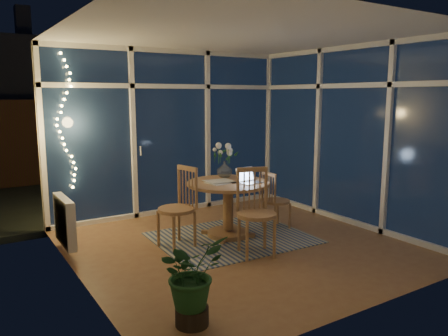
{
  "coord_description": "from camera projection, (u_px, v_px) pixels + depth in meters",
  "views": [
    {
      "loc": [
        -3.02,
        -4.4,
        1.89
      ],
      "look_at": [
        -0.09,
        0.25,
        0.97
      ],
      "focal_mm": 35.0,
      "sensor_mm": 36.0,
      "label": 1
    }
  ],
  "objects": [
    {
      "name": "phone",
      "position": [
        235.0,
        182.0,
        5.74
      ],
      "size": [
        0.11,
        0.06,
        0.01
      ],
      "primitive_type": "cube",
      "rotation": [
        0.0,
        0.0,
        -0.05
      ],
      "color": "black",
      "rests_on": "dining_table"
    },
    {
      "name": "window_wall_back",
      "position": [
        172.0,
        132.0,
        6.99
      ],
      "size": [
        4.0,
        0.1,
        2.6
      ],
      "primitive_type": "cube",
      "color": "white",
      "rests_on": "floor"
    },
    {
      "name": "newspapers",
      "position": [
        218.0,
        182.0,
        5.77
      ],
      "size": [
        0.36,
        0.29,
        0.02
      ],
      "primitive_type": "cube",
      "rotation": [
        0.0,
        0.0,
        -0.06
      ],
      "color": "silver",
      "rests_on": "dining_table"
    },
    {
      "name": "garden_shrubs",
      "position": [
        98.0,
        176.0,
        7.91
      ],
      "size": [
        0.9,
        0.9,
        0.9
      ],
      "primitive_type": "sphere",
      "color": "#163117",
      "rests_on": "ground"
    },
    {
      "name": "chair_front",
      "position": [
        257.0,
        212.0,
        5.14
      ],
      "size": [
        0.61,
        0.61,
        1.05
      ],
      "primitive_type": "cube",
      "rotation": [
        0.0,
        0.0,
        -0.32
      ],
      "color": "olive",
      "rests_on": "floor"
    },
    {
      "name": "radiator",
      "position": [
        64.0,
        221.0,
        5.23
      ],
      "size": [
        0.1,
        0.7,
        0.58
      ],
      "primitive_type": "cube",
      "color": "silver",
      "rests_on": "wall_left"
    },
    {
      "name": "fairy_lights",
      "position": [
        65.0,
        122.0,
        6.01
      ],
      "size": [
        0.24,
        0.1,
        1.85
      ],
      "primitive_type": null,
      "color": "#FFD466",
      "rests_on": "window_wall_back"
    },
    {
      "name": "chair_left",
      "position": [
        176.0,
        207.0,
        5.41
      ],
      "size": [
        0.56,
        0.56,
        1.03
      ],
      "primitive_type": "cube",
      "rotation": [
        0.0,
        0.0,
        -1.38
      ],
      "color": "olive",
      "rests_on": "floor"
    },
    {
      "name": "wall_back",
      "position": [
        171.0,
        132.0,
        7.02
      ],
      "size": [
        4.0,
        0.04,
        2.6
      ],
      "primitive_type": "cube",
      "color": "silver",
      "rests_on": "floor"
    },
    {
      "name": "dining_table",
      "position": [
        228.0,
        209.0,
        5.86
      ],
      "size": [
        1.14,
        1.14,
        0.75
      ],
      "primitive_type": "cylinder",
      "rotation": [
        0.0,
        0.0,
        -0.04
      ],
      "color": "olive",
      "rests_on": "floor"
    },
    {
      "name": "chair_right",
      "position": [
        277.0,
        200.0,
        6.2
      ],
      "size": [
        0.39,
        0.39,
        0.84
      ],
      "primitive_type": "cube",
      "rotation": [
        0.0,
        0.0,
        1.57
      ],
      "color": "olive",
      "rests_on": "floor"
    },
    {
      "name": "garden_patio",
      "position": [
        135.0,
        181.0,
        10.01
      ],
      "size": [
        12.0,
        6.0,
        0.1
      ],
      "primitive_type": "cube",
      "color": "black",
      "rests_on": "ground"
    },
    {
      "name": "garden_fence",
      "position": [
        105.0,
        139.0,
        10.0
      ],
      "size": [
        11.0,
        0.08,
        1.8
      ],
      "primitive_type": "cube",
      "color": "#3E2B16",
      "rests_on": "ground"
    },
    {
      "name": "wall_right",
      "position": [
        353.0,
        136.0,
        6.4
      ],
      "size": [
        0.04,
        4.0,
        2.6
      ],
      "primitive_type": "cube",
      "color": "silver",
      "rests_on": "floor"
    },
    {
      "name": "rug",
      "position": [
        232.0,
        238.0,
        5.84
      ],
      "size": [
        2.03,
        1.65,
        0.01
      ],
      "primitive_type": "cube",
      "rotation": [
        0.0,
        0.0,
        -0.04
      ],
      "color": "#BAB597",
      "rests_on": "floor"
    },
    {
      "name": "window_wall_right",
      "position": [
        351.0,
        136.0,
        6.38
      ],
      "size": [
        0.1,
        4.0,
        2.6
      ],
      "primitive_type": "cube",
      "color": "white",
      "rests_on": "floor"
    },
    {
      "name": "bowl",
      "position": [
        249.0,
        176.0,
        6.09
      ],
      "size": [
        0.16,
        0.16,
        0.04
      ],
      "primitive_type": "imported",
      "rotation": [
        0.0,
        0.0,
        -0.04
      ],
      "color": "white",
      "rests_on": "dining_table"
    },
    {
      "name": "flower_vase",
      "position": [
        225.0,
        170.0,
        6.12
      ],
      "size": [
        0.21,
        0.21,
        0.21
      ],
      "primitive_type": "imported",
      "rotation": [
        0.0,
        0.0,
        -0.04
      ],
      "color": "silver",
      "rests_on": "dining_table"
    },
    {
      "name": "floor",
      "position": [
        240.0,
        245.0,
        5.56
      ],
      "size": [
        4.0,
        4.0,
        0.0
      ],
      "primitive_type": "plane",
      "color": "brown",
      "rests_on": "ground"
    },
    {
      "name": "wall_left",
      "position": [
        73.0,
        156.0,
        4.3
      ],
      "size": [
        0.04,
        4.0,
        2.6
      ],
      "primitive_type": "cube",
      "color": "silver",
      "rests_on": "floor"
    },
    {
      "name": "neighbour_roof",
      "position": [
        81.0,
        84.0,
        12.45
      ],
      "size": [
        7.0,
        3.0,
        2.2
      ],
      "primitive_type": "cube",
      "color": "#353840",
      "rests_on": "ground"
    },
    {
      "name": "laptop",
      "position": [
        251.0,
        175.0,
        5.71
      ],
      "size": [
        0.33,
        0.3,
        0.22
      ],
      "primitive_type": null,
      "rotation": [
        0.0,
        0.0,
        0.14
      ],
      "color": "#B9B9BE",
      "rests_on": "dining_table"
    },
    {
      "name": "wall_front",
      "position": [
        375.0,
        166.0,
        3.68
      ],
      "size": [
        4.0,
        0.04,
        2.6
      ],
      "primitive_type": "cube",
      "color": "silver",
      "rests_on": "floor"
    },
    {
      "name": "ceiling",
      "position": [
        241.0,
        34.0,
        5.14
      ],
      "size": [
        4.0,
        4.0,
        0.0
      ],
      "primitive_type": "plane",
      "color": "silver",
      "rests_on": "wall_back"
    },
    {
      "name": "potted_plant",
      "position": [
        192.0,
        282.0,
        3.57
      ],
      "size": [
        0.64,
        0.59,
        0.76
      ],
      "primitive_type": "imported",
      "rotation": [
        0.0,
        0.0,
        0.25
      ],
      "color": "#1A4A22",
      "rests_on": "floor"
    }
  ]
}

